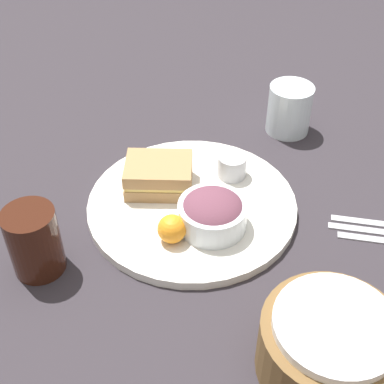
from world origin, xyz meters
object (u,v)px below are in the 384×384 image
at_px(dressing_cup, 232,166).
at_px(water_glass, 289,109).
at_px(plate, 192,205).
at_px(sandwich, 159,175).
at_px(salad_bowl, 212,213).
at_px(drink_glass, 34,241).
at_px(bread_basket, 330,346).

distance_m(dressing_cup, water_glass, 0.19).
bearing_deg(plate, sandwich, -28.45).
height_order(plate, dressing_cup, dressing_cup).
xyz_separation_m(plate, salad_bowl, (-0.04, 0.05, 0.03)).
distance_m(plate, drink_glass, 0.25).
xyz_separation_m(drink_glass, bread_basket, (-0.39, 0.12, -0.01)).
bearing_deg(drink_glass, bread_basket, 162.71).
xyz_separation_m(dressing_cup, bread_basket, (-0.13, 0.33, 0.01)).
relative_size(plate, bread_basket, 1.99).
relative_size(plate, salad_bowl, 3.21).
relative_size(dressing_cup, water_glass, 0.51).
bearing_deg(water_glass, dressing_cup, 59.26).
distance_m(plate, sandwich, 0.07).
height_order(bread_basket, water_glass, water_glass).
xyz_separation_m(plate, sandwich, (0.06, -0.03, 0.03)).
distance_m(salad_bowl, dressing_cup, 0.13).
bearing_deg(water_glass, bread_basket, 93.16).
bearing_deg(bread_basket, plate, -54.78).
bearing_deg(plate, dressing_cup, -129.04).
distance_m(salad_bowl, drink_glass, 0.25).
relative_size(bread_basket, water_glass, 1.80).
height_order(sandwich, water_glass, water_glass).
bearing_deg(drink_glass, water_glass, -133.38).
distance_m(sandwich, bread_basket, 0.38).
bearing_deg(sandwich, plate, 151.55).
height_order(sandwich, drink_glass, drink_glass).
distance_m(sandwich, drink_glass, 0.23).
height_order(sandwich, bread_basket, bread_basket).
relative_size(plate, water_glass, 3.59).
height_order(dressing_cup, bread_basket, bread_basket).
bearing_deg(water_glass, sandwich, 44.19).
height_order(salad_bowl, bread_basket, bread_basket).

